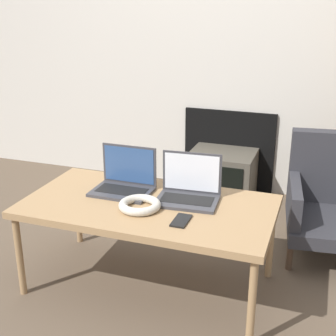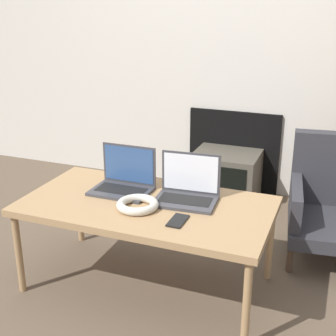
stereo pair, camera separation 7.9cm
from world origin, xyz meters
The scene contains 9 objects.
ground_plane centered at (0.00, 0.00, 0.00)m, with size 14.00×14.00×0.00m, color brown.
wall_back centered at (0.00, 1.69, 1.29)m, with size 7.00×0.08×2.60m.
table centered at (0.00, 0.16, 0.44)m, with size 1.27×0.67×0.48m.
laptop_left centered at (-0.18, 0.28, 0.53)m, with size 0.31×0.22×0.23m.
laptop_right centered at (0.18, 0.28, 0.53)m, with size 0.33×0.24×0.23m.
headphones centered at (-0.01, 0.09, 0.50)m, with size 0.21×0.21×0.04m.
phone centered at (0.22, 0.02, 0.48)m, with size 0.07×0.14×0.01m.
tv centered at (0.09, 1.44, 0.18)m, with size 0.49×0.41×0.37m.
armchair centered at (0.90, 0.90, 0.34)m, with size 0.60×0.65×0.70m.
Camera 1 is at (0.82, -1.84, 1.46)m, focal length 50.00 mm.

